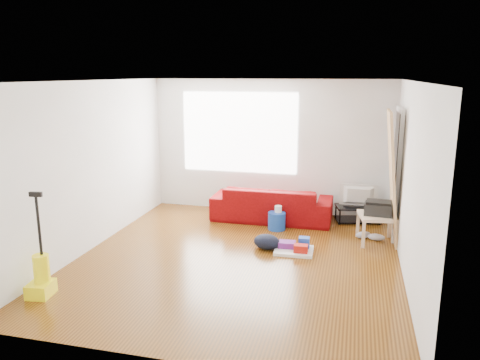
% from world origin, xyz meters
% --- Properties ---
extents(room, '(4.51, 5.01, 2.51)m').
position_xyz_m(room, '(0.07, 0.15, 1.25)').
color(room, '#49290B').
rests_on(room, ground).
extents(sofa, '(2.13, 0.83, 0.62)m').
position_xyz_m(sofa, '(0.14, 1.95, 0.00)').
color(sofa, '#520302').
rests_on(sofa, ground).
extents(tv_stand, '(0.84, 0.60, 0.28)m').
position_xyz_m(tv_stand, '(1.65, 2.22, 0.15)').
color(tv_stand, black).
rests_on(tv_stand, ground).
extents(tv, '(0.66, 0.09, 0.38)m').
position_xyz_m(tv, '(1.65, 2.22, 0.48)').
color(tv, black).
rests_on(tv, tv_stand).
extents(side_table, '(0.64, 0.64, 0.46)m').
position_xyz_m(side_table, '(1.95, 1.20, 0.38)').
color(side_table, tan).
rests_on(side_table, ground).
extents(printer, '(0.44, 0.35, 0.22)m').
position_xyz_m(printer, '(1.95, 1.20, 0.56)').
color(printer, black).
rests_on(printer, side_table).
extents(bucket, '(0.33, 0.33, 0.30)m').
position_xyz_m(bucket, '(0.32, 1.44, 0.00)').
color(bucket, '#1641A8').
rests_on(bucket, ground).
extents(toilet_paper, '(0.12, 0.12, 0.11)m').
position_xyz_m(toilet_paper, '(0.34, 1.46, 0.21)').
color(toilet_paper, white).
rests_on(toilet_paper, bucket).
extents(cleaning_tray, '(0.58, 0.47, 0.20)m').
position_xyz_m(cleaning_tray, '(0.76, 0.48, 0.06)').
color(cleaning_tray, white).
rests_on(cleaning_tray, ground).
extents(backpack, '(0.47, 0.41, 0.22)m').
position_xyz_m(backpack, '(0.33, 0.50, 0.00)').
color(backpack, black).
rests_on(backpack, ground).
extents(sneakers, '(0.48, 0.24, 0.11)m').
position_xyz_m(sneakers, '(1.85, 1.32, 0.05)').
color(sneakers, '#B3B3C9').
rests_on(sneakers, ground).
extents(vacuum, '(0.30, 0.33, 1.26)m').
position_xyz_m(vacuum, '(-2.00, -1.64, 0.23)').
color(vacuum, '#FDF10E').
rests_on(vacuum, ground).
extents(door_panel, '(0.26, 0.82, 2.06)m').
position_xyz_m(door_panel, '(2.13, 1.34, 0.00)').
color(door_panel, tan).
rests_on(door_panel, ground).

